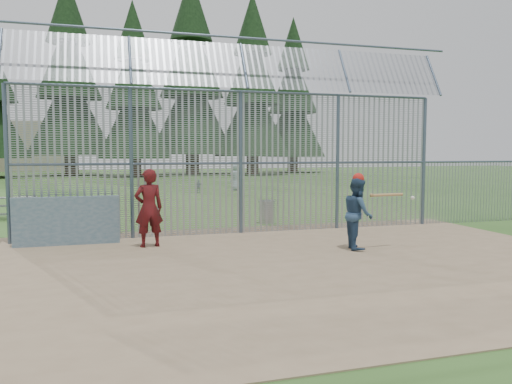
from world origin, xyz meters
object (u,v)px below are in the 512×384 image
object	(u,v)px
batter	(358,213)
onlooker	(149,208)
dugout_wall	(67,221)
trash_can	(267,212)

from	to	relation	value
batter	onlooker	bearing A→B (deg)	84.67
onlooker	dugout_wall	bearing A→B (deg)	-30.81
batter	trash_can	distance (m)	4.89
dugout_wall	batter	world-z (taller)	batter
onlooker	batter	bearing A→B (deg)	151.97
batter	onlooker	distance (m)	5.01
onlooker	trash_can	distance (m)	5.12
dugout_wall	batter	size ratio (longest dim) A/B	1.48
dugout_wall	onlooker	size ratio (longest dim) A/B	1.32
batter	trash_can	world-z (taller)	batter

